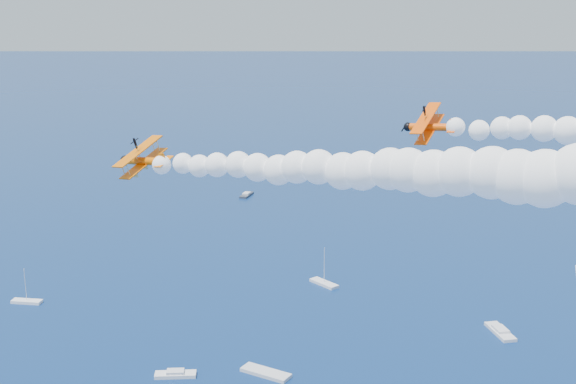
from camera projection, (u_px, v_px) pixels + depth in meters
The scene contains 4 objects.
biplane_lead at pixel (431, 127), 92.53m from camera, with size 6.78×7.60×4.58m, color #FE5105, non-canonical shape.
biplane_trail at pixel (145, 161), 92.51m from camera, with size 7.24×8.12×4.89m, color orange, non-canonical shape.
smoke_trail_trail at pixel (387, 171), 76.45m from camera, with size 63.20×11.45×11.08m, color white, non-canonical shape.
spectator_boats at pixel (538, 334), 161.98m from camera, with size 234.01×185.34×0.70m.
Camera 1 is at (45.42, -43.87, 69.97)m, focal length 47.65 mm.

